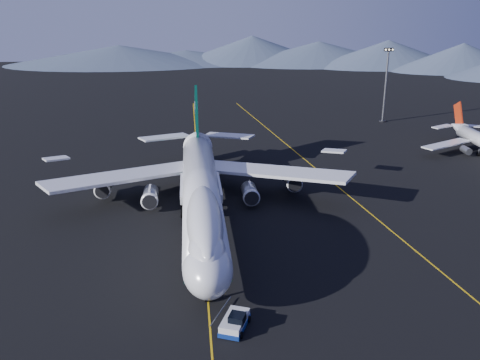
{
  "coord_description": "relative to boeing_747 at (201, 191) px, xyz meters",
  "views": [
    {
      "loc": [
        -1.74,
        -88.35,
        38.65
      ],
      "look_at": [
        7.32,
        4.7,
        6.0
      ],
      "focal_mm": 40.0,
      "sensor_mm": 36.0,
      "label": 1
    }
  ],
  "objects": [
    {
      "name": "ground",
      "position": [
        -0.0,
        -0.03,
        -5.81
      ],
      "size": [
        500.0,
        500.0,
        0.0
      ],
      "primitive_type": "plane",
      "color": "black",
      "rests_on": "ground"
    },
    {
      "name": "taxiway_line_main",
      "position": [
        -0.0,
        -0.03,
        -5.8
      ],
      "size": [
        0.25,
        220.0,
        0.01
      ],
      "primitive_type": "cube",
      "color": "gold",
      "rests_on": "ground"
    },
    {
      "name": "taxiway_line_side",
      "position": [
        30.0,
        9.97,
        -5.8
      ],
      "size": [
        28.08,
        198.09,
        0.01
      ],
      "primitive_type": "cube",
      "rotation": [
        0.0,
        0.0,
        0.14
      ],
      "color": "gold",
      "rests_on": "ground"
    },
    {
      "name": "boeing_747",
      "position": [
        0.0,
        0.0,
        0.0
      ],
      "size": [
        59.62,
        72.43,
        19.37
      ],
      "color": "silver",
      "rests_on": "ground"
    },
    {
      "name": "pushback_tug",
      "position": [
        3.0,
        -32.88,
        -5.09
      ],
      "size": [
        4.42,
        5.88,
        2.29
      ],
      "rotation": [
        0.0,
        0.0,
        -0.38
      ],
      "color": "silver",
      "rests_on": "ground"
    },
    {
      "name": "floodlight_mast",
      "position": [
        59.84,
        73.77,
        5.86
      ],
      "size": [
        2.85,
        2.14,
        23.04
      ],
      "rotation": [
        0.0,
        0.0,
        -0.06
      ],
      "color": "black",
      "rests_on": "ground"
    }
  ]
}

